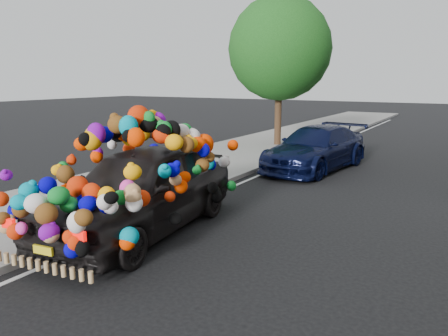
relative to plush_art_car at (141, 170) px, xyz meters
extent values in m
plane|color=black|center=(1.80, 1.34, -1.16)|extent=(100.00, 100.00, 0.00)
cube|color=gray|center=(-2.50, 1.34, -1.10)|extent=(4.00, 60.00, 0.12)
cube|color=gray|center=(-0.55, 1.34, -1.10)|extent=(0.15, 60.00, 0.13)
cylinder|color=#332114|center=(-2.00, 10.84, 0.20)|extent=(0.28, 0.28, 2.73)
sphere|color=#114312|center=(-2.00, 10.84, 2.87)|extent=(4.20, 4.20, 4.20)
imported|color=black|center=(0.00, 0.00, -0.36)|extent=(2.42, 4.90, 1.61)
cube|color=red|center=(-0.37, -2.43, -0.38)|extent=(0.23, 0.08, 0.14)
cube|color=red|center=(0.91, -2.29, -0.38)|extent=(0.23, 0.08, 0.14)
cube|color=yellow|center=(0.27, -2.37, -0.68)|extent=(0.34, 0.08, 0.12)
imported|color=black|center=(0.91, 7.18, -0.49)|extent=(2.49, 4.86, 1.35)
camera|label=1|loc=(5.33, -6.00, 1.65)|focal=35.00mm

